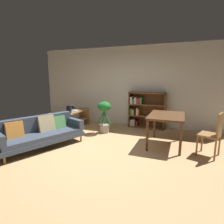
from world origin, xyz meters
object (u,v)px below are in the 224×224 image
(fabric_couch, at_px, (40,132))
(potted_floor_plant, at_px, (104,114))
(open_laptop, at_px, (74,109))
(dining_chair_near, at_px, (213,132))
(desk_speaker, at_px, (69,109))
(bookshelf, at_px, (144,110))
(media_console, at_px, (75,120))
(dining_table, at_px, (166,118))

(fabric_couch, bearing_deg, potted_floor_plant, 59.58)
(open_laptop, bearing_deg, dining_chair_near, -14.42)
(desk_speaker, bearing_deg, bookshelf, 30.94)
(media_console, relative_size, open_laptop, 3.13)
(media_console, distance_m, dining_chair_near, 4.05)
(bookshelf, bearing_deg, fabric_couch, -125.97)
(desk_speaker, bearing_deg, dining_chair_near, -8.31)
(potted_floor_plant, bearing_deg, dining_chair_near, -15.35)
(fabric_couch, bearing_deg, open_laptop, 97.62)
(fabric_couch, height_order, desk_speaker, desk_speaker)
(media_console, relative_size, dining_table, 1.10)
(fabric_couch, height_order, dining_chair_near, dining_chair_near)
(fabric_couch, relative_size, dining_table, 1.80)
(potted_floor_plant, relative_size, bookshelf, 0.80)
(media_console, bearing_deg, bookshelf, 23.87)
(potted_floor_plant, distance_m, dining_chair_near, 2.92)
(open_laptop, xyz_separation_m, dining_table, (3.05, -0.68, 0.08))
(open_laptop, xyz_separation_m, dining_chair_near, (4.03, -1.04, -0.07))
(open_laptop, relative_size, dining_chair_near, 0.43)
(open_laptop, bearing_deg, desk_speaker, -77.18)
(dining_table, relative_size, bookshelf, 0.98)
(media_console, xyz_separation_m, bookshelf, (2.12, 0.94, 0.31))
(media_console, xyz_separation_m, dining_table, (2.96, -0.55, 0.41))
(open_laptop, xyz_separation_m, desk_speaker, (0.11, -0.46, 0.08))
(dining_table, bearing_deg, media_console, 169.56)
(desk_speaker, height_order, dining_table, desk_speaker)
(potted_floor_plant, xyz_separation_m, dining_table, (1.84, -0.42, 0.09))
(media_console, relative_size, dining_chair_near, 1.34)
(open_laptop, bearing_deg, media_console, -56.67)
(desk_speaker, bearing_deg, dining_table, -4.28)
(potted_floor_plant, bearing_deg, media_console, 173.64)
(media_console, height_order, desk_speaker, desk_speaker)
(media_console, distance_m, open_laptop, 0.37)
(fabric_couch, distance_m, dining_table, 3.07)
(fabric_couch, height_order, open_laptop, fabric_couch)
(open_laptop, relative_size, potted_floor_plant, 0.43)
(fabric_couch, relative_size, potted_floor_plant, 2.22)
(fabric_couch, xyz_separation_m, media_console, (-0.16, 1.76, -0.09))
(media_console, bearing_deg, open_laptop, 123.33)
(bookshelf, bearing_deg, open_laptop, -160.11)
(desk_speaker, height_order, bookshelf, bookshelf)
(dining_table, relative_size, dining_chair_near, 1.22)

